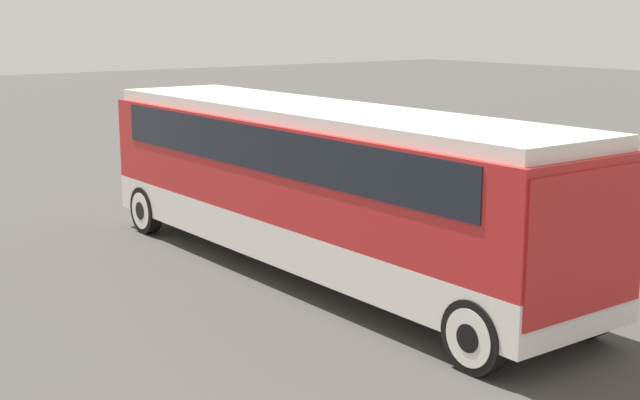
{
  "coord_description": "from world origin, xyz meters",
  "views": [
    {
      "loc": [
        12.41,
        -9.26,
        4.54
      ],
      "look_at": [
        0.0,
        0.0,
        1.36
      ],
      "focal_mm": 50.0,
      "sensor_mm": 36.0,
      "label": 1
    }
  ],
  "objects": [
    {
      "name": "parked_car_near",
      "position": [
        -0.1,
        5.65,
        0.73
      ],
      "size": [
        4.24,
        1.84,
        1.48
      ],
      "color": "navy",
      "rests_on": "ground_plane"
    },
    {
      "name": "ground_plane",
      "position": [
        0.0,
        0.0,
        0.0
      ],
      "size": [
        120.0,
        120.0,
        0.0
      ],
      "primitive_type": "plane",
      "color": "#423F3D"
    },
    {
      "name": "tour_bus",
      "position": [
        0.1,
        -0.0,
        1.82
      ],
      "size": [
        11.37,
        2.56,
        3.02
      ],
      "color": "silver",
      "rests_on": "ground_plane"
    }
  ]
}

